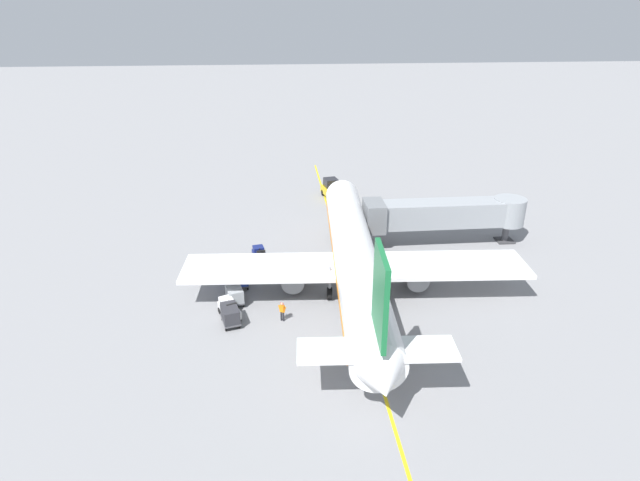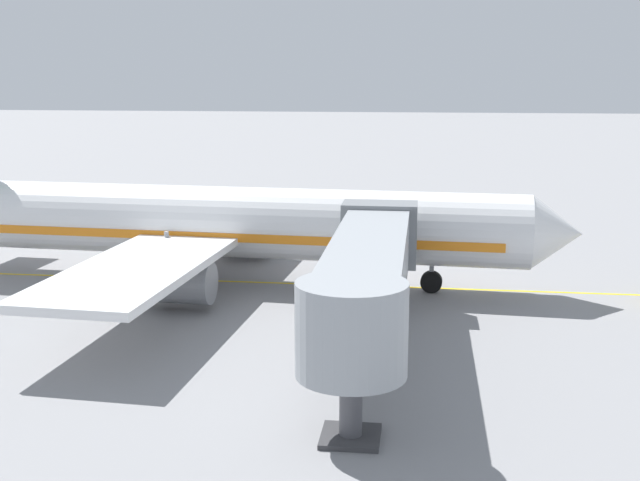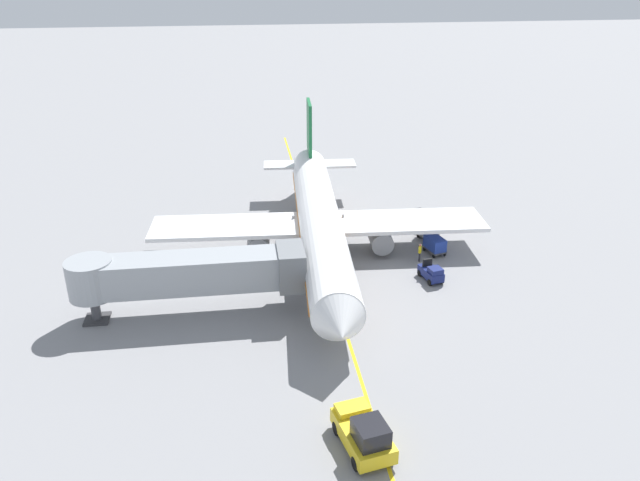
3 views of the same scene
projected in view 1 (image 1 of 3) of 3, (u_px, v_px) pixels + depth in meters
The scene contains 12 objects.
ground_plane at pixel (352, 287), 47.75m from camera, with size 400.00×400.00×0.00m, color gray.
gate_lead_in_line at pixel (352, 287), 47.75m from camera, with size 0.24×80.00×0.01m, color gold.
parked_airliner at pixel (355, 257), 46.12m from camera, with size 30.26×37.34×10.63m.
jet_bridge at pixel (445, 214), 55.04m from camera, with size 17.24×3.50×4.98m.
pushback_tractor at pixel (333, 190), 69.48m from camera, with size 3.06×4.76×2.40m.
baggage_tug_lead at pixel (229, 309), 42.92m from camera, with size 2.08×2.77×1.62m.
baggage_tug_trailing at pixel (260, 255), 52.10m from camera, with size 1.74×2.70×1.62m.
baggage_cart_front at pixel (239, 277), 47.39m from camera, with size 1.81×2.98×1.58m.
baggage_cart_second_in_train at pixel (234, 294), 44.69m from camera, with size 1.81×2.98×1.58m.
baggage_cart_third_in_train at pixel (230, 314), 41.77m from camera, with size 1.81×2.98×1.58m.
ground_crew_wing_walker at pixel (259, 270), 48.74m from camera, with size 0.37×0.70×1.69m.
ground_crew_loader at pixel (282, 311), 42.24m from camera, with size 0.66×0.46×1.69m.
Camera 1 is at (-6.75, -41.38, 23.43)m, focal length 29.37 mm.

